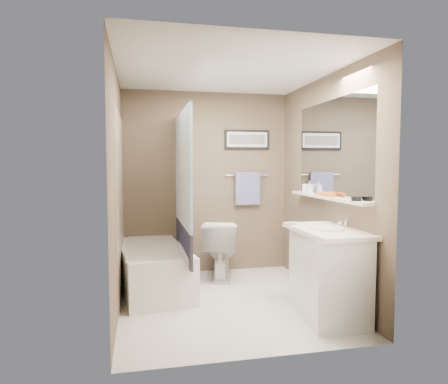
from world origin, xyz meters
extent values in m
plane|color=silver|center=(0.00, 0.00, 0.00)|extent=(2.50, 2.50, 0.00)
cube|color=silver|center=(0.00, 0.00, 2.38)|extent=(2.20, 2.50, 0.04)
cube|color=brown|center=(0.00, 1.23, 1.20)|extent=(2.20, 0.04, 2.40)
cube|color=brown|center=(0.00, -1.23, 1.20)|extent=(2.20, 0.04, 2.40)
cube|color=brown|center=(-1.08, 0.00, 1.20)|extent=(0.04, 2.50, 2.40)
cube|color=brown|center=(1.08, 0.00, 1.20)|extent=(0.04, 2.50, 2.40)
cube|color=beige|center=(-1.09, 0.50, 1.00)|extent=(0.02, 1.55, 2.00)
cylinder|color=silver|center=(-0.40, 0.50, 2.05)|extent=(0.02, 1.55, 0.02)
cube|color=white|center=(-0.40, 0.50, 1.40)|extent=(0.03, 1.45, 1.28)
cube|color=#232541|center=(-0.40, 0.50, 0.58)|extent=(0.03, 1.45, 0.36)
cube|color=silver|center=(1.09, -0.15, 1.62)|extent=(0.02, 1.60, 1.00)
cube|color=silver|center=(1.04, -0.15, 1.10)|extent=(0.12, 1.60, 0.03)
cylinder|color=silver|center=(0.55, 1.22, 1.30)|extent=(0.60, 0.02, 0.02)
cube|color=#919AD4|center=(0.55, 1.20, 1.12)|extent=(0.34, 0.05, 0.44)
cube|color=black|center=(0.55, 1.23, 1.78)|extent=(0.62, 0.02, 0.26)
cube|color=white|center=(0.55, 1.22, 1.78)|extent=(0.56, 0.00, 0.20)
cube|color=#595959|center=(0.55, 1.22, 1.78)|extent=(0.50, 0.00, 0.13)
cube|color=silver|center=(0.55, -1.24, 1.00)|extent=(0.80, 0.02, 2.00)
cylinder|color=silver|center=(0.22, -1.19, 1.00)|extent=(0.10, 0.02, 0.02)
cube|color=white|center=(-0.75, 0.58, 0.25)|extent=(0.89, 1.58, 0.50)
cube|color=beige|center=(-0.75, 0.58, 0.50)|extent=(0.56, 1.36, 0.02)
imported|color=white|center=(0.11, 0.88, 0.37)|extent=(0.59, 0.81, 0.75)
cube|color=white|center=(0.85, -0.58, 0.40)|extent=(0.59, 0.95, 0.80)
cube|color=white|center=(0.84, -0.58, 0.82)|extent=(0.54, 0.96, 0.04)
cylinder|color=white|center=(0.83, -0.58, 0.85)|extent=(0.34, 0.34, 0.01)
cylinder|color=silver|center=(1.03, -0.58, 0.89)|extent=(0.02, 0.02, 0.10)
sphere|color=silver|center=(1.03, -0.48, 0.87)|extent=(0.05, 0.05, 0.05)
cylinder|color=black|center=(1.04, -0.75, 1.14)|extent=(0.09, 0.09, 0.04)
cylinder|color=#CB571C|center=(1.04, -0.23, 1.14)|extent=(0.05, 0.22, 0.04)
cylinder|color=#D85C1E|center=(1.04, -0.09, 1.14)|extent=(0.07, 0.22, 0.04)
cube|color=pink|center=(1.04, 0.03, 1.12)|extent=(0.03, 0.16, 0.01)
cylinder|color=white|center=(1.04, 0.38, 1.17)|extent=(0.08, 0.08, 0.10)
imported|color=#999999|center=(1.04, 0.27, 1.18)|extent=(0.07, 0.07, 0.14)
camera|label=1|loc=(-0.89, -4.02, 1.45)|focal=32.00mm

